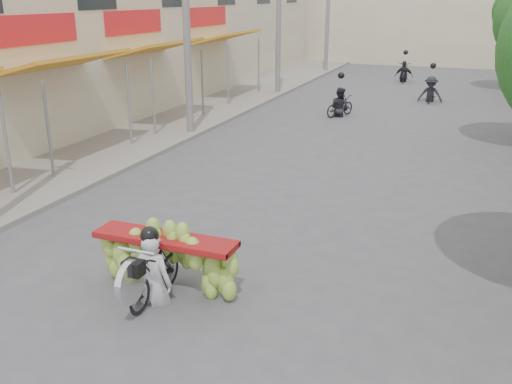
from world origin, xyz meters
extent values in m
plane|color=#4F4E53|center=(0.00, 0.00, 0.00)|extent=(120.00, 120.00, 0.00)
cube|color=gray|center=(-7.00, 15.00, 0.06)|extent=(4.00, 60.00, 0.12)
cube|color=beige|center=(-12.00, 14.00, 3.00)|extent=(8.00, 40.00, 6.00)
cylinder|color=slate|center=(-6.30, 4.80, 1.27)|extent=(0.08, 0.08, 2.55)
cube|color=orange|center=(-7.12, 8.00, 2.75)|extent=(1.77, 4.00, 0.53)
cylinder|color=slate|center=(-6.30, 6.20, 1.27)|extent=(0.08, 0.08, 2.55)
cylinder|color=slate|center=(-6.30, 9.80, 1.27)|extent=(0.08, 0.08, 2.55)
cube|color=red|center=(-8.00, 8.00, 3.60)|extent=(0.10, 3.50, 0.80)
cube|color=orange|center=(-7.12, 13.00, 2.75)|extent=(1.77, 4.00, 0.53)
cylinder|color=slate|center=(-6.30, 11.20, 1.27)|extent=(0.08, 0.08, 2.55)
cylinder|color=slate|center=(-6.30, 14.80, 1.27)|extent=(0.08, 0.08, 2.55)
cube|color=red|center=(-8.00, 13.00, 3.60)|extent=(0.10, 3.50, 0.80)
cube|color=orange|center=(-7.12, 19.00, 2.75)|extent=(1.77, 4.00, 0.53)
cylinder|color=slate|center=(-6.30, 17.20, 1.27)|extent=(0.08, 0.08, 2.55)
cylinder|color=slate|center=(-6.30, 20.80, 1.27)|extent=(0.08, 0.08, 2.55)
cube|color=red|center=(-8.00, 19.00, 3.60)|extent=(0.10, 3.50, 0.80)
cube|color=beige|center=(0.00, 38.00, 3.50)|extent=(20.00, 6.00, 7.00)
cylinder|color=slate|center=(-5.40, 12.00, 4.00)|extent=(0.24, 0.24, 8.00)
cylinder|color=slate|center=(-5.40, 21.00, 4.00)|extent=(0.24, 0.24, 8.00)
cylinder|color=slate|center=(-5.40, 30.00, 4.00)|extent=(0.24, 0.24, 8.00)
imported|color=black|center=(-0.74, 1.89, 0.45)|extent=(0.45, 1.53, 0.90)
cylinder|color=silver|center=(-0.74, 1.24, 0.62)|extent=(0.10, 0.66, 0.66)
cube|color=black|center=(-0.74, 1.34, 0.80)|extent=(0.28, 0.22, 0.22)
cylinder|color=silver|center=(-0.74, 1.44, 1.02)|extent=(0.60, 0.05, 0.05)
cube|color=maroon|center=(-0.74, 2.24, 0.88)|extent=(2.34, 0.55, 0.10)
imported|color=silver|center=(-0.74, 1.84, 1.14)|extent=(0.61, 0.45, 1.69)
sphere|color=black|center=(-0.74, 1.81, 1.96)|extent=(0.28, 0.28, 0.28)
imported|color=black|center=(-1.41, 16.91, 0.40)|extent=(1.09, 1.51, 0.80)
imported|color=#222329|center=(-1.41, 16.91, 1.12)|extent=(0.92, 0.78, 1.65)
sphere|color=black|center=(-1.41, 16.91, 1.58)|extent=(0.26, 0.26, 0.26)
imported|color=black|center=(1.60, 21.46, 0.54)|extent=(0.60, 1.86, 1.08)
imported|color=#222329|center=(1.60, 21.46, 1.12)|extent=(1.08, 0.60, 1.65)
sphere|color=black|center=(1.60, 21.46, 1.58)|extent=(0.26, 0.26, 0.26)
imported|color=black|center=(-0.33, 27.36, 0.48)|extent=(0.78, 1.74, 0.95)
imported|color=#222329|center=(-0.33, 27.36, 1.12)|extent=(1.01, 0.63, 1.65)
sphere|color=black|center=(-0.33, 27.36, 1.58)|extent=(0.26, 0.26, 0.26)
camera|label=1|loc=(3.55, -4.87, 4.49)|focal=40.00mm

